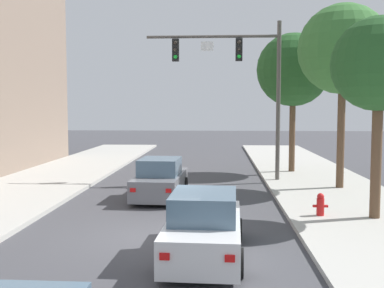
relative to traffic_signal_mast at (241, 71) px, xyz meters
name	(u,v)px	position (x,y,z in m)	size (l,w,h in m)	color
ground_plane	(154,237)	(-2.82, -9.64, -5.33)	(120.00, 120.00, 0.00)	#424247
traffic_signal_mast	(241,71)	(0.00, 0.00, 0.00)	(6.37, 0.38, 7.50)	#514C47
car_lead_grey	(160,180)	(-3.34, -4.10, -4.61)	(1.97, 4.30, 1.60)	slate
car_following_white	(204,228)	(-1.37, -11.29, -4.61)	(1.95, 4.30, 1.60)	silver
fire_hydrant	(320,204)	(2.22, -7.39, -4.83)	(0.48, 0.24, 0.72)	red
street_tree_nearest	(379,65)	(3.86, -7.59, -0.45)	(2.90, 2.90, 6.23)	brown
street_tree_second	(343,50)	(4.20, -2.05, 0.71)	(3.80, 3.80, 7.82)	brown
street_tree_third	(293,70)	(2.93, 3.01, 0.26)	(3.91, 3.91, 7.42)	brown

